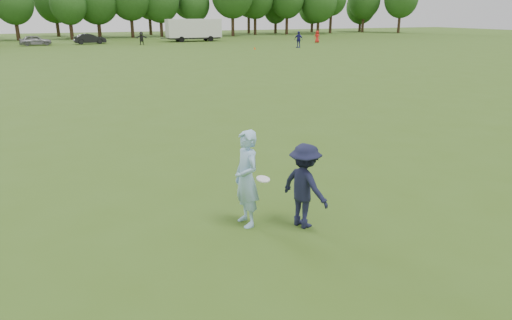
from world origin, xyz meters
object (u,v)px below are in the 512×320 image
object	(u,v)px
field_cone	(255,48)
cargo_trailer	(194,29)
player_far_b	(298,39)
player_far_d	(141,38)
player_far_c	(317,37)
car_f	(90,39)
car_e	(35,40)
thrower	(246,179)
defender	(305,186)

from	to	relation	value
field_cone	cargo_trailer	bearing A→B (deg)	97.47
player_far_b	player_far_d	size ratio (longest dim) A/B	1.12
player_far_c	car_f	world-z (taller)	player_far_c
player_far_d	car_e	size ratio (longest dim) A/B	0.45
player_far_b	field_cone	xyz separation A→B (m)	(-6.03, -0.49, -0.83)
thrower	cargo_trailer	bearing A→B (deg)	161.30
defender	player_far_b	xyz separation A→B (m)	(23.16, 43.65, 0.11)
car_e	field_cone	size ratio (longest dim) A/B	13.02
player_far_c	cargo_trailer	world-z (taller)	cargo_trailer
thrower	defender	world-z (taller)	thrower
player_far_c	thrower	bearing A→B (deg)	66.16
car_f	field_cone	size ratio (longest dim) A/B	13.91
player_far_c	car_f	size ratio (longest dim) A/B	0.40
player_far_b	car_f	xyz separation A→B (m)	(-23.12, 17.15, -0.29)
defender	player_far_b	world-z (taller)	player_far_b
player_far_b	player_far_d	bearing A→B (deg)	-159.81
field_cone	car_f	bearing A→B (deg)	134.10
cargo_trailer	car_e	bearing A→B (deg)	-178.20
player_far_b	player_far_d	distance (m)	21.02
thrower	car_f	xyz separation A→B (m)	(1.09, 60.29, -0.31)
car_e	car_f	size ratio (longest dim) A/B	0.94
player_far_b	player_far_c	distance (m)	10.10
player_far_b	player_far_c	bearing A→B (deg)	103.27
thrower	field_cone	bearing A→B (deg)	152.89
player_far_b	field_cone	distance (m)	6.11
defender	car_f	distance (m)	60.80
player_far_c	car_e	distance (m)	38.00
field_cone	player_far_d	bearing A→B (deg)	130.00
thrower	player_far_c	size ratio (longest dim) A/B	1.19
defender	car_f	xyz separation A→B (m)	(0.04, 60.80, -0.18)
car_f	cargo_trailer	distance (m)	14.79
car_f	field_cone	xyz separation A→B (m)	(17.09, -17.64, -0.54)
car_e	player_far_d	bearing A→B (deg)	-113.62
player_far_d	car_f	distance (m)	7.77
car_f	defender	bearing A→B (deg)	173.86
player_far_c	field_cone	bearing A→B (deg)	38.97
player_far_c	field_cone	size ratio (longest dim) A/B	5.55
player_far_c	cargo_trailer	xyz separation A→B (m)	(-15.31, 10.01, 0.94)
cargo_trailer	player_far_b	bearing A→B (deg)	-64.26
car_e	player_far_b	bearing A→B (deg)	-124.87
thrower	cargo_trailer	world-z (taller)	cargo_trailer
player_far_c	defender	bearing A→B (deg)	67.28
car_e	car_f	bearing A→B (deg)	-91.75
player_far_c	player_far_b	bearing A→B (deg)	54.47
defender	player_far_c	xyz separation A→B (m)	(30.10, 51.00, -0.04)
thrower	player_far_d	distance (m)	56.10
defender	player_far_c	bearing A→B (deg)	-49.41
player_far_b	car_e	world-z (taller)	player_far_b
field_cone	car_e	bearing A→B (deg)	144.27
player_far_c	car_e	bearing A→B (deg)	-6.40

